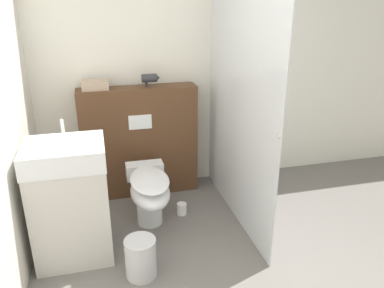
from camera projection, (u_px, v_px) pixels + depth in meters
wall_back at (166, 69)px, 3.77m from camera, size 8.00×0.06×2.50m
partition_panel at (140, 142)px, 3.78m from camera, size 1.15×0.24×1.12m
shower_glass at (239, 101)px, 3.18m from camera, size 0.04×1.60×2.20m
toilet at (149, 192)px, 3.27m from camera, size 0.34×0.69×0.49m
sink_vanity at (71, 201)px, 2.84m from camera, size 0.57×0.49×1.09m
hair_drier at (150, 78)px, 3.57m from camera, size 0.17×0.08×0.12m
folded_towel at (95, 85)px, 3.47m from camera, size 0.24×0.17×0.08m
spare_toilet_roll at (182, 209)px, 3.53m from camera, size 0.09×0.09×0.11m
waste_bin at (141, 258)px, 2.72m from camera, size 0.23×0.23×0.30m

